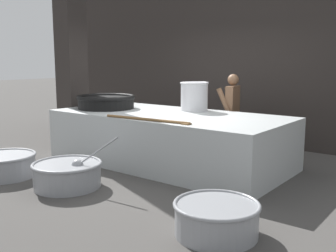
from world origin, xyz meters
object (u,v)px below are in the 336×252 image
(prep_bowl_vegetables, at_px, (67,173))
(prep_bowl_meat, at_px, (5,164))
(prep_bowl_extra, at_px, (216,217))
(giant_wok_near, at_px, (106,101))
(stock_pot, at_px, (194,96))
(cook, at_px, (232,111))

(prep_bowl_vegetables, relative_size, prep_bowl_meat, 1.30)
(prep_bowl_meat, height_order, prep_bowl_extra, prep_bowl_meat)
(giant_wok_near, distance_m, stock_pot, 1.65)
(stock_pot, bearing_deg, cook, 62.36)
(stock_pot, relative_size, cook, 0.34)
(prep_bowl_vegetables, distance_m, prep_bowl_extra, 2.41)
(prep_bowl_vegetables, relative_size, prep_bowl_extra, 1.35)
(stock_pot, distance_m, prep_bowl_extra, 3.34)
(giant_wok_near, height_order, cook, cook)
(stock_pot, xyz_separation_m, prep_bowl_extra, (1.98, -2.52, -0.93))
(giant_wok_near, bearing_deg, prep_bowl_meat, -92.80)
(giant_wok_near, xyz_separation_m, prep_bowl_extra, (3.45, -1.79, -0.80))
(cook, bearing_deg, giant_wok_near, 27.55)
(prep_bowl_vegetables, height_order, prep_bowl_meat, prep_bowl_vegetables)
(giant_wok_near, relative_size, prep_bowl_vegetables, 0.90)
(prep_bowl_extra, bearing_deg, stock_pot, 128.15)
(prep_bowl_vegetables, bearing_deg, stock_pot, 80.24)
(stock_pot, height_order, prep_bowl_vegetables, stock_pot)
(stock_pot, relative_size, prep_bowl_extra, 0.58)
(giant_wok_near, height_order, prep_bowl_vegetables, giant_wok_near)
(cook, distance_m, prep_bowl_extra, 3.66)
(prep_bowl_extra, bearing_deg, prep_bowl_vegetables, 178.77)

